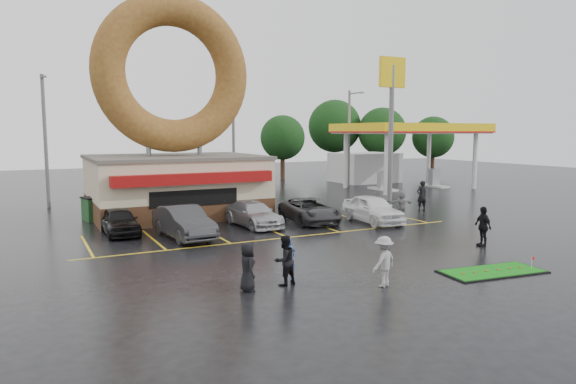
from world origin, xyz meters
name	(u,v)px	position (x,y,z in m)	size (l,w,h in m)	color
ground	(324,252)	(0.00, 0.00, 0.00)	(120.00, 120.00, 0.00)	black
donut_shop	(175,143)	(-3.00, 12.97, 4.46)	(10.20, 8.70, 13.50)	#472B19
gas_station	(390,147)	(20.00, 20.94, 3.70)	(12.30, 13.65, 5.90)	silver
shell_sign	(392,102)	(13.00, 12.00, 7.38)	(2.20, 0.36, 10.60)	slate
streetlight_left	(45,137)	(-10.00, 19.92, 4.78)	(0.40, 2.21, 9.00)	slate
streetlight_mid	(234,137)	(4.00, 20.92, 4.78)	(0.40, 2.21, 9.00)	slate
streetlight_right	(349,136)	(16.00, 21.92, 4.78)	(0.40, 2.21, 9.00)	slate
tree_far_a	(382,132)	(26.00, 30.00, 5.18)	(5.60, 5.60, 8.00)	#332114
tree_far_b	(433,137)	(32.00, 28.00, 4.53)	(4.90, 4.90, 7.00)	#332114
tree_far_c	(335,126)	(22.00, 34.00, 5.84)	(6.30, 6.30, 9.00)	#332114
tree_far_d	(283,138)	(14.00, 32.00, 4.53)	(4.90, 4.90, 7.00)	#332114
car_black	(120,221)	(-7.21, 8.00, 0.67)	(1.59, 3.96, 1.35)	black
car_dgrey	(184,222)	(-4.58, 5.64, 0.79)	(1.66, 4.77, 1.57)	#2F2E31
car_silver	(253,214)	(-0.29, 7.04, 0.67)	(1.86, 4.58, 1.33)	#A5A6AB
car_grey	(309,210)	(3.06, 6.71, 0.69)	(2.29, 4.97, 1.38)	#2E2E31
car_white	(373,209)	(6.19, 4.90, 0.79)	(1.86, 4.62, 1.57)	white
person_blue	(289,260)	(-3.41, -3.30, 0.78)	(0.57, 0.38, 1.57)	#32497E
person_blackjkt	(284,260)	(-3.71, -3.52, 0.85)	(0.83, 0.64, 1.70)	black
person_hoodie	(384,261)	(-0.82, -5.17, 0.85)	(1.10, 0.63, 1.70)	#949497
person_bystander	(247,267)	(-5.07, -3.56, 0.80)	(0.78, 0.51, 1.59)	black
person_cameraman	(483,226)	(6.93, -2.32, 0.91)	(1.07, 0.44, 1.82)	black
person_walker_near	(402,204)	(8.84, 5.59, 0.82)	(1.51, 0.48, 1.63)	gray
person_walker_far	(422,196)	(11.73, 7.07, 0.99)	(0.72, 0.47, 1.98)	black
dumpster	(100,209)	(-7.50, 13.11, 0.65)	(1.80, 1.20, 1.30)	#1C4A21
putting_green	(492,271)	(3.83, -5.63, 0.03)	(4.06, 2.12, 0.49)	black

